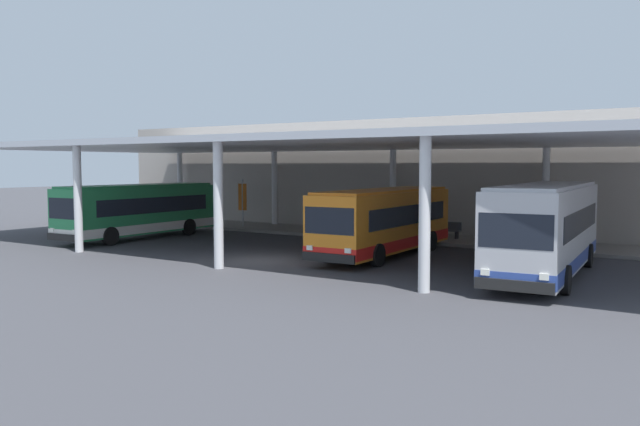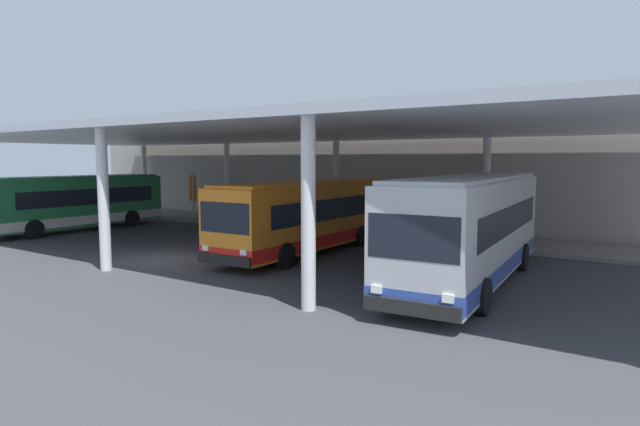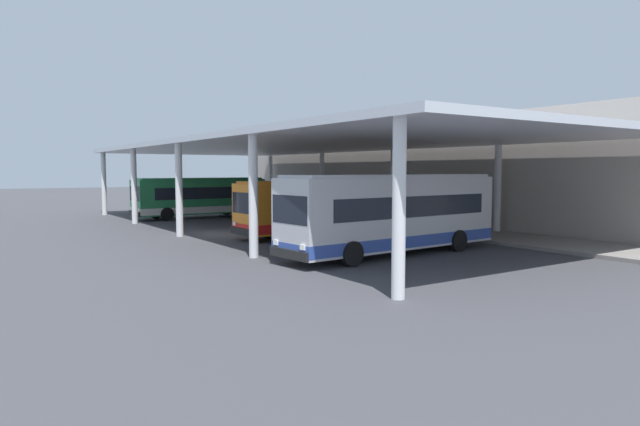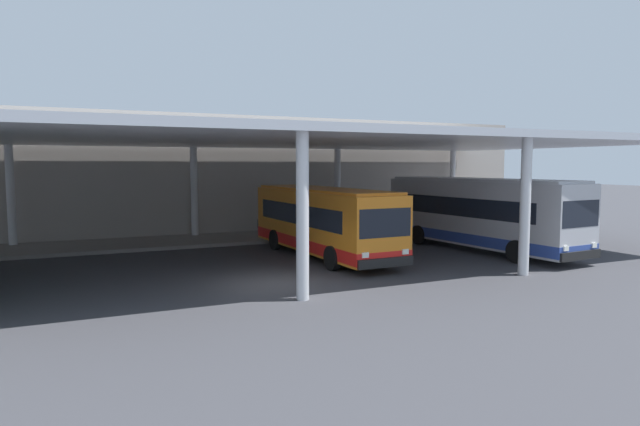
# 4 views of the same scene
# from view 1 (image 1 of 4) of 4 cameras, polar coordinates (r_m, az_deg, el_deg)

# --- Properties ---
(ground_plane) EXTENTS (200.00, 200.00, 0.00)m
(ground_plane) POSITION_cam_1_polar(r_m,az_deg,el_deg) (29.04, -5.65, -4.26)
(ground_plane) COLOR #3D3D42
(platform_kerb) EXTENTS (42.00, 4.50, 0.18)m
(platform_kerb) POSITION_cam_1_polar(r_m,az_deg,el_deg) (38.81, 5.30, -1.98)
(platform_kerb) COLOR gray
(platform_kerb) RESTS_ON ground
(station_building_facade) EXTENTS (48.00, 1.60, 7.26)m
(station_building_facade) POSITION_cam_1_polar(r_m,az_deg,el_deg) (41.49, 7.44, 3.31)
(station_building_facade) COLOR #ADA399
(station_building_facade) RESTS_ON ground
(canopy_shelter) EXTENTS (40.00, 17.00, 5.55)m
(canopy_shelter) POSITION_cam_1_polar(r_m,az_deg,el_deg) (33.20, 0.28, 5.98)
(canopy_shelter) COLOR silver
(canopy_shelter) RESTS_ON ground
(bus_nearest_bay) EXTENTS (2.96, 10.61, 3.17)m
(bus_nearest_bay) POSITION_cam_1_polar(r_m,az_deg,el_deg) (39.19, -15.78, 0.24)
(bus_nearest_bay) COLOR #28844C
(bus_nearest_bay) RESTS_ON ground
(bus_second_bay) EXTENTS (2.96, 10.61, 3.17)m
(bus_second_bay) POSITION_cam_1_polar(r_m,az_deg,el_deg) (30.51, 5.77, -0.72)
(bus_second_bay) COLOR orange
(bus_second_bay) RESTS_ON ground
(bus_middle_bay) EXTENTS (3.36, 11.48, 3.57)m
(bus_middle_bay) POSITION_cam_1_polar(r_m,az_deg,el_deg) (26.28, 19.49, -1.34)
(bus_middle_bay) COLOR #B7B7BC
(bus_middle_bay) RESTS_ON ground
(bench_waiting) EXTENTS (1.80, 0.45, 0.92)m
(bench_waiting) POSITION_cam_1_polar(r_m,az_deg,el_deg) (37.05, 11.09, -1.45)
(bench_waiting) COLOR #4C515B
(bench_waiting) RESTS_ON platform_kerb
(trash_bin) EXTENTS (0.52, 0.52, 0.98)m
(trash_bin) POSITION_cam_1_polar(r_m,az_deg,el_deg) (35.59, 15.31, -1.73)
(trash_bin) COLOR #236638
(trash_bin) RESTS_ON platform_kerb
(banner_sign) EXTENTS (0.70, 0.12, 3.20)m
(banner_sign) POSITION_cam_1_polar(r_m,az_deg,el_deg) (43.60, -6.90, 1.18)
(banner_sign) COLOR #B2B2B7
(banner_sign) RESTS_ON platform_kerb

